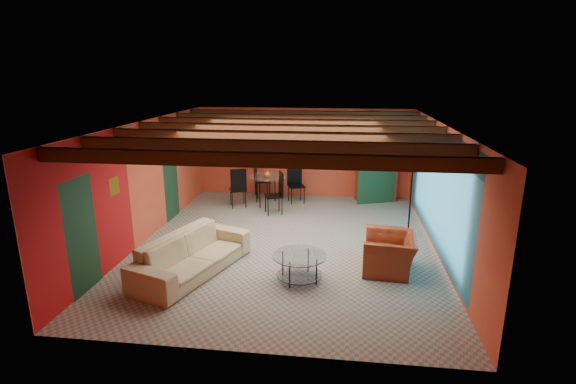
# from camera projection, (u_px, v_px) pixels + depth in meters

# --- Properties ---
(room) EXTENTS (6.52, 8.01, 2.71)m
(room) POSITION_uv_depth(u_px,v_px,m) (287.00, 139.00, 9.32)
(room) COLOR gray
(room) RESTS_ON ground
(sofa) EXTENTS (1.82, 2.79, 0.76)m
(sofa) POSITION_uv_depth(u_px,v_px,m) (192.00, 254.00, 8.33)
(sofa) COLOR tan
(sofa) RESTS_ON ground
(armchair) EXTENTS (1.08, 1.21, 0.72)m
(armchair) POSITION_uv_depth(u_px,v_px,m) (390.00, 253.00, 8.42)
(armchair) COLOR maroon
(armchair) RESTS_ON ground
(coffee_table) EXTENTS (1.31, 1.31, 0.51)m
(coffee_table) POSITION_uv_depth(u_px,v_px,m) (299.00, 267.00, 8.04)
(coffee_table) COLOR silver
(coffee_table) RESTS_ON ground
(dining_table) EXTENTS (2.88, 2.88, 1.16)m
(dining_table) POSITION_uv_depth(u_px,v_px,m) (268.00, 185.00, 12.55)
(dining_table) COLOR white
(dining_table) RESTS_ON ground
(armoire) EXTENTS (1.22, 0.88, 1.94)m
(armoire) POSITION_uv_depth(u_px,v_px,m) (376.00, 169.00, 12.86)
(armoire) COLOR brown
(armoire) RESTS_ON ground
(floor_lamp) EXTENTS (0.48, 0.48, 1.96)m
(floor_lamp) POSITION_uv_depth(u_px,v_px,m) (410.00, 206.00, 9.27)
(floor_lamp) COLOR black
(floor_lamp) RESTS_ON ground
(ceiling_fan) EXTENTS (1.50, 1.50, 0.44)m
(ceiling_fan) POSITION_uv_depth(u_px,v_px,m) (287.00, 140.00, 9.21)
(ceiling_fan) COLOR #472614
(ceiling_fan) RESTS_ON ceiling
(painting) EXTENTS (1.05, 0.03, 0.65)m
(painting) POSITION_uv_depth(u_px,v_px,m) (274.00, 143.00, 13.29)
(painting) COLOR black
(painting) RESTS_ON wall_back
(potted_plant) EXTENTS (0.45, 0.40, 0.46)m
(potted_plant) POSITION_uv_depth(u_px,v_px,m) (379.00, 128.00, 12.53)
(potted_plant) COLOR #26661E
(potted_plant) RESTS_ON armoire
(vase) EXTENTS (0.22, 0.22, 0.18)m
(vase) POSITION_uv_depth(u_px,v_px,m) (267.00, 162.00, 12.37)
(vase) COLOR orange
(vase) RESTS_ON dining_table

